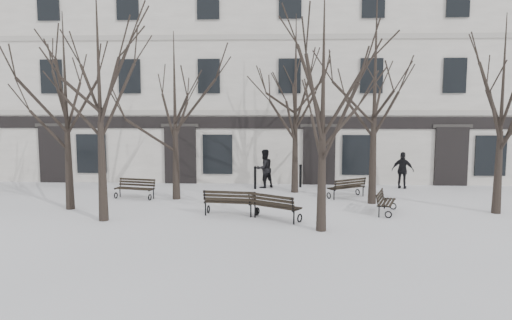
# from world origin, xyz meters

# --- Properties ---
(ground) EXTENTS (100.00, 100.00, 0.00)m
(ground) POSITION_xyz_m (0.00, 0.00, 0.00)
(ground) COLOR white
(ground) RESTS_ON ground
(building) EXTENTS (40.40, 10.20, 11.40)m
(building) POSITION_xyz_m (0.00, 12.96, 5.52)
(building) COLOR silver
(building) RESTS_ON ground
(tree_0) EXTENTS (5.22, 5.22, 7.46)m
(tree_0) POSITION_xyz_m (-6.54, 1.59, 4.66)
(tree_0) COLOR black
(tree_0) RESTS_ON ground
(tree_1) EXTENTS (5.74, 5.74, 8.20)m
(tree_1) POSITION_xyz_m (-4.57, -0.21, 5.13)
(tree_1) COLOR black
(tree_1) RESTS_ON ground
(tree_2) EXTENTS (5.26, 5.26, 7.51)m
(tree_2) POSITION_xyz_m (2.90, -1.22, 4.69)
(tree_2) COLOR black
(tree_2) RESTS_ON ground
(tree_3) EXTENTS (5.10, 5.10, 7.28)m
(tree_3) POSITION_xyz_m (9.61, 1.67, 4.55)
(tree_3) COLOR black
(tree_3) RESTS_ON ground
(tree_4) EXTENTS (4.92, 4.92, 7.02)m
(tree_4) POSITION_xyz_m (-2.85, 3.80, 4.39)
(tree_4) COLOR black
(tree_4) RESTS_ON ground
(tree_5) EXTENTS (5.60, 5.60, 7.99)m
(tree_5) POSITION_xyz_m (2.24, 5.65, 5.00)
(tree_5) COLOR black
(tree_5) RESTS_ON ground
(tree_6) EXTENTS (6.04, 6.04, 8.64)m
(tree_6) POSITION_xyz_m (5.32, 3.27, 5.40)
(tree_6) COLOR black
(tree_6) RESTS_ON ground
(bench_1) EXTENTS (2.00, 0.94, 0.97)m
(bench_1) POSITION_xyz_m (-0.21, 0.74, 0.53)
(bench_1) COLOR black
(bench_1) RESTS_ON ground
(bench_2) EXTENTS (1.95, 1.60, 0.96)m
(bench_2) POSITION_xyz_m (1.35, 0.14, 0.52)
(bench_2) COLOR black
(bench_2) RESTS_ON ground
(bench_3) EXTENTS (1.78, 0.96, 0.85)m
(bench_3) POSITION_xyz_m (-4.64, 3.83, 0.46)
(bench_3) COLOR black
(bench_3) RESTS_ON ground
(bench_4) EXTENTS (1.75, 1.45, 0.87)m
(bench_4) POSITION_xyz_m (4.47, 4.45, 0.47)
(bench_4) COLOR black
(bench_4) RESTS_ON ground
(bench_5) EXTENTS (1.07, 1.72, 0.82)m
(bench_5) POSITION_xyz_m (5.47, 1.46, 0.45)
(bench_5) COLOR black
(bench_5) RESTS_ON ground
(bollard_a) EXTENTS (0.14, 0.14, 1.09)m
(bollard_a) POSITION_xyz_m (0.38, 6.45, 0.58)
(bollard_a) COLOR black
(bollard_a) RESTS_ON ground
(bollard_b) EXTENTS (0.14, 0.14, 1.13)m
(bollard_b) POSITION_xyz_m (2.55, 7.02, 0.60)
(bollard_b) COLOR black
(bollard_b) RESTS_ON ground
(pedestrian_b) EXTENTS (1.14, 1.10, 1.86)m
(pedestrian_b) POSITION_xyz_m (0.80, 6.84, 0.00)
(pedestrian_b) COLOR black
(pedestrian_b) RESTS_ON ground
(pedestrian_c) EXTENTS (1.11, 0.80, 1.75)m
(pedestrian_c) POSITION_xyz_m (7.42, 6.93, 0.00)
(pedestrian_c) COLOR black
(pedestrian_c) RESTS_ON ground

